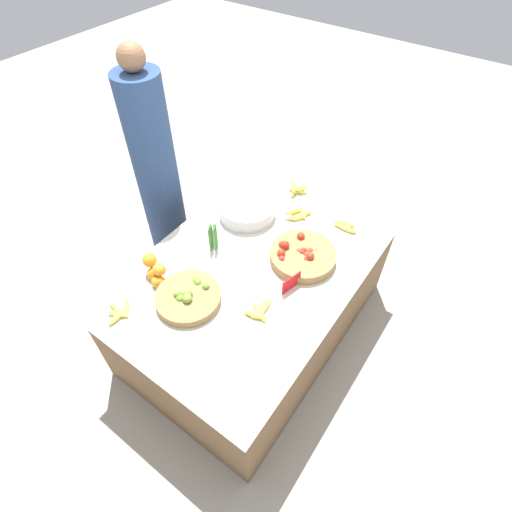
{
  "coord_description": "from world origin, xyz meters",
  "views": [
    {
      "loc": [
        -1.3,
        -0.93,
        2.51
      ],
      "look_at": [
        0.0,
        0.0,
        0.76
      ],
      "focal_mm": 28.0,
      "sensor_mm": 36.0,
      "label": 1
    }
  ],
  "objects": [
    {
      "name": "banana_bunch_front_left",
      "position": [
        -0.73,
        0.38,
        0.73
      ],
      "size": [
        0.19,
        0.15,
        0.03
      ],
      "color": "#EFDB4C",
      "rests_on": "market_table"
    },
    {
      "name": "orange_pile",
      "position": [
        -0.44,
        0.39,
        0.78
      ],
      "size": [
        0.13,
        0.19,
        0.14
      ],
      "color": "orange",
      "rests_on": "market_table"
    },
    {
      "name": "ground_plane",
      "position": [
        0.0,
        0.0,
        0.0
      ],
      "size": [
        12.0,
        12.0,
        0.0
      ],
      "primitive_type": "plane",
      "color": "#ADA599"
    },
    {
      "name": "banana_bunch_front_center",
      "position": [
        0.49,
        0.01,
        0.74
      ],
      "size": [
        0.18,
        0.15,
        0.06
      ],
      "color": "#EFDB4C",
      "rests_on": "market_table"
    },
    {
      "name": "market_table",
      "position": [
        0.0,
        0.0,
        0.36
      ],
      "size": [
        1.8,
        1.18,
        0.71
      ],
      "color": "brown",
      "rests_on": "ground_plane"
    },
    {
      "name": "banana_bunch_back_center",
      "position": [
        0.58,
        -0.3,
        0.73
      ],
      "size": [
        0.1,
        0.17,
        0.03
      ],
      "color": "#EFDB4C",
      "rests_on": "market_table"
    },
    {
      "name": "metal_bowl",
      "position": [
        0.31,
        0.3,
        0.76
      ],
      "size": [
        0.38,
        0.38,
        0.09
      ],
      "color": "silver",
      "rests_on": "market_table"
    },
    {
      "name": "vendor_person",
      "position": [
        0.13,
        0.92,
        0.81
      ],
      "size": [
        0.29,
        0.29,
        1.73
      ],
      "color": "navy",
      "rests_on": "ground_plane"
    },
    {
      "name": "price_sign",
      "position": [
        -0.05,
        -0.28,
        0.76
      ],
      "size": [
        0.14,
        0.04,
        0.1
      ],
      "rotation": [
        0.0,
        0.0,
        -0.24
      ],
      "color": "red",
      "rests_on": "market_table"
    },
    {
      "name": "veg_bundle",
      "position": [
        -0.06,
        0.28,
        0.8
      ],
      "size": [
        0.07,
        0.05,
        0.18
      ],
      "color": "#428438",
      "rests_on": "market_table"
    },
    {
      "name": "banana_bunch_middle_right",
      "position": [
        0.71,
        0.16,
        0.74
      ],
      "size": [
        0.16,
        0.16,
        0.06
      ],
      "color": "#EFDB4C",
      "rests_on": "market_table"
    },
    {
      "name": "tomato_basket",
      "position": [
        0.18,
        -0.21,
        0.75
      ],
      "size": [
        0.4,
        0.4,
        0.11
      ],
      "color": "olive",
      "rests_on": "market_table"
    },
    {
      "name": "lime_bowl",
      "position": [
        -0.45,
        0.14,
        0.74
      ],
      "size": [
        0.36,
        0.36,
        0.1
      ],
      "color": "olive",
      "rests_on": "market_table"
    },
    {
      "name": "banana_bunch_front_right",
      "position": [
        -0.29,
        -0.23,
        0.73
      ],
      "size": [
        0.17,
        0.15,
        0.04
      ],
      "color": "#EFDB4C",
      "rests_on": "market_table"
    }
  ]
}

